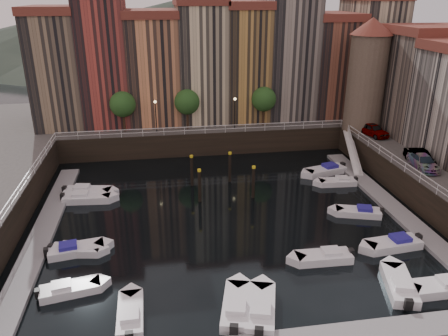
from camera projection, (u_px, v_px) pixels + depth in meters
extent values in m
plane|color=black|center=(225.00, 214.00, 41.34)|extent=(200.00, 200.00, 0.00)
cube|color=black|center=(197.00, 123.00, 64.60)|extent=(80.00, 20.00, 3.00)
cube|color=gray|center=(44.00, 231.00, 38.02)|extent=(2.00, 28.00, 0.35)
cube|color=gray|center=(390.00, 205.00, 42.70)|extent=(2.00, 28.00, 0.35)
cone|color=#2D382D|center=(74.00, 36.00, 135.17)|extent=(80.00, 80.00, 14.00)
cone|color=#2D382D|center=(186.00, 28.00, 139.48)|extent=(100.00, 100.00, 18.00)
cone|color=#2D382D|center=(291.00, 36.00, 145.66)|extent=(70.00, 70.00, 12.00)
cube|color=#826D53|center=(60.00, 71.00, 56.53)|extent=(6.00, 10.00, 14.00)
cube|color=brown|center=(51.00, 10.00, 53.73)|extent=(6.30, 10.30, 1.00)
cube|color=#A63D34|center=(106.00, 62.00, 57.01)|extent=(5.80, 10.00, 16.00)
cube|color=#DE8D5B|center=(154.00, 71.00, 58.37)|extent=(6.50, 10.00, 13.50)
cube|color=brown|center=(150.00, 13.00, 55.66)|extent=(6.80, 10.30, 1.00)
cube|color=beige|center=(201.00, 64.00, 59.00)|extent=(6.20, 10.00, 15.00)
cube|color=brown|center=(200.00, 1.00, 56.01)|extent=(6.50, 10.30, 1.00)
cube|color=#B98A44|center=(243.00, 65.00, 59.95)|extent=(5.60, 10.00, 14.50)
cube|color=brown|center=(244.00, 5.00, 57.05)|extent=(5.90, 10.30, 1.00)
cube|color=gray|center=(286.00, 56.00, 60.44)|extent=(6.40, 10.00, 16.50)
cube|color=brown|center=(327.00, 68.00, 61.99)|extent=(6.00, 10.00, 13.00)
cube|color=brown|center=(332.00, 16.00, 59.37)|extent=(6.30, 10.30, 1.00)
cube|color=#C2B08E|center=(368.00, 58.00, 62.38)|extent=(5.90, 10.00, 15.50)
cube|color=#736457|center=(425.00, 86.00, 52.80)|extent=(9.00, 8.00, 12.00)
cube|color=brown|center=(435.00, 30.00, 50.37)|extent=(9.30, 8.30, 1.00)
cylinder|color=#6B5B4C|center=(366.00, 83.00, 54.15)|extent=(4.60, 4.60, 12.00)
cone|color=brown|center=(373.00, 26.00, 51.61)|extent=(5.20, 5.20, 2.00)
cylinder|color=black|center=(124.00, 123.00, 55.00)|extent=(0.30, 0.30, 2.40)
sphere|color=#1E4719|center=(123.00, 104.00, 54.10)|extent=(3.20, 3.20, 3.20)
cylinder|color=black|center=(188.00, 120.00, 56.15)|extent=(0.30, 0.30, 2.40)
sphere|color=#1E4719|center=(187.00, 102.00, 55.26)|extent=(3.20, 3.20, 3.20)
cylinder|color=black|center=(263.00, 117.00, 57.60)|extent=(0.30, 0.30, 2.40)
sphere|color=#1E4719|center=(264.00, 99.00, 56.70)|extent=(3.20, 3.20, 3.20)
cylinder|color=black|center=(156.00, 118.00, 54.36)|extent=(0.12, 0.12, 4.00)
sphere|color=#FFD88C|center=(155.00, 102.00, 53.61)|extent=(0.36, 0.36, 0.36)
cylinder|color=black|center=(235.00, 114.00, 55.81)|extent=(0.12, 0.12, 4.00)
sphere|color=#FFD88C|center=(235.00, 99.00, 55.06)|extent=(0.36, 0.36, 0.36)
cube|color=white|center=(205.00, 126.00, 54.52)|extent=(36.00, 0.08, 0.08)
cube|color=white|center=(205.00, 130.00, 54.69)|extent=(36.00, 0.06, 0.06)
cube|color=white|center=(413.00, 168.00, 41.55)|extent=(0.08, 34.00, 0.08)
cube|color=white|center=(412.00, 172.00, 41.72)|extent=(0.06, 34.00, 0.06)
cube|color=white|center=(14.00, 193.00, 36.35)|extent=(0.08, 34.00, 0.08)
cube|color=white|center=(15.00, 198.00, 36.51)|extent=(0.06, 34.00, 0.06)
cube|color=white|center=(353.00, 152.00, 52.32)|extent=(2.78, 8.26, 2.81)
cube|color=white|center=(353.00, 148.00, 52.13)|extent=(1.93, 8.32, 3.65)
cylinder|color=black|center=(200.00, 188.00, 43.28)|extent=(0.32, 0.32, 3.60)
cylinder|color=gold|center=(199.00, 170.00, 42.59)|extent=(0.36, 0.36, 0.25)
cylinder|color=black|center=(192.00, 173.00, 46.89)|extent=(0.32, 0.32, 3.60)
cylinder|color=gold|center=(191.00, 156.00, 46.20)|extent=(0.36, 0.36, 0.25)
cylinder|color=black|center=(253.00, 184.00, 44.05)|extent=(0.32, 0.32, 3.60)
cylinder|color=gold|center=(254.00, 167.00, 43.36)|extent=(0.36, 0.36, 0.25)
cylinder|color=black|center=(230.00, 169.00, 47.83)|extent=(0.32, 0.32, 3.60)
cylinder|color=gold|center=(230.00, 153.00, 47.14)|extent=(0.36, 0.36, 0.25)
cube|color=white|center=(71.00, 290.00, 30.36)|extent=(4.26, 2.30, 0.69)
cube|color=white|center=(61.00, 286.00, 30.03)|extent=(1.47, 1.33, 0.46)
cube|color=black|center=(38.00, 294.00, 29.60)|extent=(0.40, 0.51, 0.64)
cube|color=white|center=(76.00, 250.00, 34.99)|extent=(4.11, 2.13, 0.67)
cube|color=white|center=(69.00, 246.00, 34.84)|extent=(1.40, 1.26, 0.45)
cube|color=black|center=(50.00, 248.00, 34.92)|extent=(0.38, 0.49, 0.62)
cube|color=white|center=(76.00, 250.00, 35.01)|extent=(4.50, 2.35, 0.73)
cube|color=navy|center=(68.00, 246.00, 34.67)|extent=(1.54, 1.38, 0.49)
cube|color=black|center=(46.00, 252.00, 34.26)|extent=(0.42, 0.54, 0.68)
cube|color=white|center=(87.00, 198.00, 43.70)|extent=(4.70, 2.13, 0.78)
cube|color=white|center=(80.00, 194.00, 43.49)|extent=(1.55, 1.36, 0.52)
cube|color=black|center=(63.00, 197.00, 43.44)|extent=(0.40, 0.55, 0.73)
cube|color=white|center=(88.00, 192.00, 45.05)|extent=(4.89, 2.58, 0.79)
cube|color=white|center=(82.00, 188.00, 44.89)|extent=(1.68, 1.51, 0.53)
cube|color=black|center=(65.00, 190.00, 45.00)|extent=(0.46, 0.59, 0.74)
cube|color=white|center=(440.00, 288.00, 30.48)|extent=(4.49, 1.76, 0.76)
cube|color=white|center=(393.00, 245.00, 35.70)|extent=(4.71, 2.19, 0.78)
cube|color=navy|center=(400.00, 239.00, 35.67)|extent=(1.56, 1.38, 0.52)
cube|color=black|center=(418.00, 238.00, 36.16)|extent=(0.41, 0.55, 0.73)
cube|color=white|center=(358.00, 212.00, 40.99)|extent=(4.37, 2.73, 0.70)
cube|color=navy|center=(365.00, 209.00, 40.76)|extent=(1.57, 1.45, 0.46)
cube|color=black|center=(382.00, 212.00, 40.62)|extent=(0.45, 0.54, 0.65)
cube|color=white|center=(337.00, 182.00, 47.51)|extent=(4.04, 1.76, 0.67)
cube|color=white|center=(342.00, 179.00, 47.41)|extent=(1.32, 1.15, 0.45)
cube|color=black|center=(356.00, 180.00, 47.62)|extent=(0.34, 0.47, 0.63)
cube|color=white|center=(325.00, 171.00, 50.38)|extent=(5.11, 3.07, 0.82)
cube|color=navy|center=(330.00, 166.00, 50.45)|extent=(1.82, 1.67, 0.54)
cube|color=black|center=(343.00, 166.00, 51.24)|extent=(0.51, 0.63, 0.76)
cube|color=white|center=(131.00, 315.00, 27.98)|extent=(1.69, 4.24, 0.72)
cube|color=white|center=(130.00, 315.00, 27.29)|extent=(1.17, 1.36, 0.48)
cube|color=white|center=(237.00, 307.00, 28.65)|extent=(2.89, 4.95, 0.79)
cube|color=white|center=(236.00, 307.00, 27.88)|extent=(1.59, 1.75, 0.53)
cube|color=black|center=(234.00, 330.00, 26.31)|extent=(0.60, 0.49, 0.74)
cube|color=white|center=(261.00, 309.00, 28.43)|extent=(3.05, 5.04, 0.80)
cube|color=white|center=(260.00, 310.00, 27.66)|extent=(1.65, 1.80, 0.54)
cube|color=black|center=(259.00, 333.00, 26.06)|extent=(0.62, 0.51, 0.75)
cube|color=white|center=(399.00, 285.00, 30.78)|extent=(2.97, 4.90, 0.78)
cube|color=white|center=(402.00, 285.00, 30.03)|extent=(1.61, 1.75, 0.52)
cube|color=black|center=(409.00, 304.00, 28.48)|extent=(0.60, 0.49, 0.73)
imported|color=gray|center=(373.00, 130.00, 53.52)|extent=(2.91, 4.82, 1.54)
imported|color=gray|center=(420.00, 158.00, 44.63)|extent=(1.89, 4.48, 1.44)
imported|color=gray|center=(423.00, 163.00, 43.64)|extent=(2.44, 4.85, 1.35)
cube|color=white|center=(323.00, 258.00, 33.97)|extent=(4.37, 1.79, 0.74)
cube|color=white|center=(331.00, 252.00, 33.88)|extent=(1.41, 1.22, 0.49)
cube|color=black|center=(351.00, 253.00, 34.15)|extent=(0.36, 0.50, 0.69)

